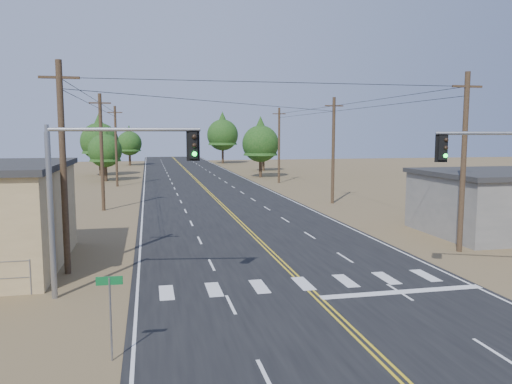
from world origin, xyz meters
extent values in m
plane|color=brown|center=(0.00, 0.00, 0.00)|extent=(220.00, 220.00, 0.00)
cube|color=black|center=(0.00, 30.00, 0.01)|extent=(15.00, 200.00, 0.02)
cylinder|color=gray|center=(-11.50, 9.00, 0.75)|extent=(0.06, 0.06, 1.50)
cylinder|color=#4C3826|center=(-10.50, 12.00, 5.00)|extent=(0.30, 0.30, 10.00)
cube|color=#4C3826|center=(-10.50, 12.00, 9.20)|extent=(1.80, 0.12, 0.12)
cylinder|color=#4C3826|center=(-10.50, 32.00, 5.00)|extent=(0.30, 0.30, 10.00)
cube|color=#4C3826|center=(-10.50, 32.00, 9.20)|extent=(1.80, 0.12, 0.12)
cylinder|color=#4C3826|center=(-10.50, 52.00, 5.00)|extent=(0.30, 0.30, 10.00)
cube|color=#4C3826|center=(-10.50, 52.00, 9.20)|extent=(1.80, 0.12, 0.12)
cylinder|color=#4C3826|center=(10.50, 12.00, 5.00)|extent=(0.30, 0.30, 10.00)
cube|color=#4C3826|center=(10.50, 12.00, 9.20)|extent=(1.80, 0.12, 0.12)
cylinder|color=#4C3826|center=(10.50, 32.00, 5.00)|extent=(0.30, 0.30, 10.00)
cube|color=#4C3826|center=(10.50, 32.00, 9.20)|extent=(1.80, 0.12, 0.12)
cylinder|color=#4C3826|center=(10.50, 52.00, 5.00)|extent=(0.30, 0.30, 10.00)
cube|color=#4C3826|center=(10.50, 52.00, 9.20)|extent=(1.80, 0.12, 0.12)
cylinder|color=gray|center=(-10.46, 8.31, 3.36)|extent=(0.23, 0.23, 6.72)
cylinder|color=gray|center=(-10.46, 8.31, 6.72)|extent=(0.17, 0.17, 0.58)
cylinder|color=gray|center=(-7.51, 7.83, 6.81)|extent=(5.93, 1.09, 0.15)
cube|color=black|center=(-4.84, 7.41, 6.19)|extent=(0.38, 0.34, 1.06)
sphere|color=black|center=(-4.81, 7.24, 6.53)|extent=(0.19, 0.19, 0.19)
sphere|color=black|center=(-4.81, 7.24, 6.19)|extent=(0.19, 0.19, 0.19)
sphere|color=#0CE533|center=(-4.81, 7.24, 5.85)|extent=(0.19, 0.19, 0.19)
cube|color=black|center=(5.54, 6.37, 6.06)|extent=(0.41, 0.39, 1.03)
sphere|color=black|center=(5.61, 6.21, 6.39)|extent=(0.19, 0.19, 0.19)
sphere|color=black|center=(5.61, 6.21, 6.06)|extent=(0.19, 0.19, 0.19)
sphere|color=#0CE533|center=(5.61, 6.21, 5.73)|extent=(0.19, 0.19, 0.19)
cylinder|color=gray|center=(-7.80, 2.00, 1.26)|extent=(0.06, 0.06, 2.53)
cube|color=#0E642B|center=(-7.80, 2.00, 2.43)|extent=(0.76, 0.06, 0.25)
cylinder|color=#3F2D1E|center=(-12.47, 59.62, 1.39)|extent=(0.46, 0.46, 2.77)
cone|color=#174513|center=(-12.47, 59.62, 5.23)|extent=(4.31, 4.31, 4.92)
sphere|color=#174513|center=(-12.47, 59.62, 4.23)|extent=(4.62, 4.62, 4.62)
cylinder|color=#3F2D1E|center=(-14.00, 68.96, 1.75)|extent=(0.42, 0.42, 3.50)
cone|color=#174513|center=(-14.00, 68.96, 6.62)|extent=(5.45, 5.45, 6.23)
sphere|color=#174513|center=(-14.00, 68.96, 5.35)|extent=(5.84, 5.84, 5.84)
cylinder|color=#3F2D1E|center=(-10.33, 93.52, 1.49)|extent=(0.47, 0.47, 2.98)
cone|color=#174513|center=(-10.33, 93.52, 5.64)|extent=(4.64, 4.64, 5.31)
sphere|color=#174513|center=(-10.33, 93.52, 4.56)|extent=(4.97, 4.97, 4.97)
cylinder|color=#3F2D1E|center=(9.99, 60.97, 1.66)|extent=(0.46, 0.46, 3.32)
cone|color=#174513|center=(9.99, 60.97, 6.26)|extent=(5.16, 5.16, 5.89)
sphere|color=#174513|center=(9.99, 60.97, 5.07)|extent=(5.53, 5.53, 5.53)
cylinder|color=#3F2D1E|center=(13.38, 73.62, 1.43)|extent=(0.44, 0.44, 2.86)
cone|color=#174513|center=(13.38, 73.62, 5.39)|extent=(4.44, 4.44, 5.08)
sphere|color=#174513|center=(13.38, 73.62, 4.36)|extent=(4.76, 4.76, 4.76)
cylinder|color=#3F2D1E|center=(9.46, 96.44, 2.04)|extent=(0.50, 0.50, 4.09)
cone|color=#174513|center=(9.46, 96.44, 7.72)|extent=(6.36, 6.36, 7.26)
sphere|color=#174513|center=(9.46, 96.44, 6.24)|extent=(6.81, 6.81, 6.81)
camera|label=1|loc=(-6.61, -12.59, 6.68)|focal=35.00mm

